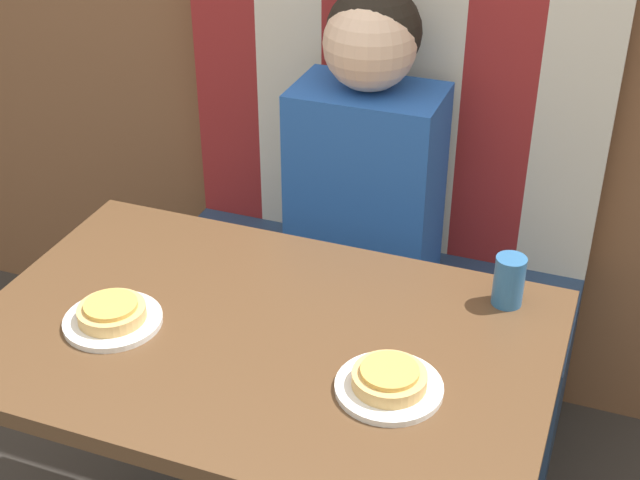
{
  "coord_description": "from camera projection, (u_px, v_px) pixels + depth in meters",
  "views": [
    {
      "loc": [
        0.57,
        -1.21,
        1.76
      ],
      "look_at": [
        0.0,
        0.32,
        0.77
      ],
      "focal_mm": 50.0,
      "sensor_mm": 36.0,
      "label": 1
    }
  ],
  "objects": [
    {
      "name": "plate_left",
      "position": [
        113.0,
        321.0,
        1.68
      ],
      "size": [
        0.19,
        0.19,
        0.01
      ],
      "color": "white",
      "rests_on": "dining_table"
    },
    {
      "name": "booth_seat",
      "position": [
        361.0,
        348.0,
        2.43
      ],
      "size": [
        1.08,
        0.48,
        0.49
      ],
      "color": "navy",
      "rests_on": "ground_plane"
    },
    {
      "name": "drinking_cup",
      "position": [
        509.0,
        281.0,
        1.72
      ],
      "size": [
        0.06,
        0.06,
        0.1
      ],
      "color": "#2D669E",
      "rests_on": "dining_table"
    },
    {
      "name": "pizza_left",
      "position": [
        112.0,
        311.0,
        1.67
      ],
      "size": [
        0.13,
        0.13,
        0.03
      ],
      "color": "tan",
      "rests_on": "plate_left"
    },
    {
      "name": "plate_right",
      "position": [
        389.0,
        387.0,
        1.52
      ],
      "size": [
        0.19,
        0.19,
        0.01
      ],
      "color": "white",
      "rests_on": "dining_table"
    },
    {
      "name": "pizza_right",
      "position": [
        389.0,
        378.0,
        1.51
      ],
      "size": [
        0.13,
        0.13,
        0.03
      ],
      "color": "tan",
      "rests_on": "plate_right"
    },
    {
      "name": "booth_backrest",
      "position": [
        392.0,
        101.0,
        2.26
      ],
      "size": [
        1.08,
        0.07,
        0.8
      ],
      "color": "maroon",
      "rests_on": "booth_seat"
    },
    {
      "name": "dining_table",
      "position": [
        262.0,
        373.0,
        1.71
      ],
      "size": [
        1.08,
        0.7,
        0.75
      ],
      "color": "brown",
      "rests_on": "ground_plane"
    },
    {
      "name": "person",
      "position": [
        368.0,
        140.0,
        2.11
      ],
      "size": [
        0.35,
        0.25,
        0.74
      ],
      "color": "#2356B2",
      "rests_on": "booth_seat"
    }
  ]
}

